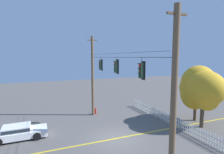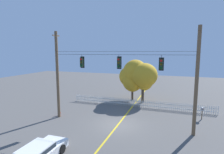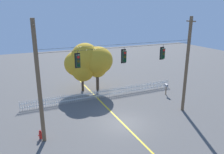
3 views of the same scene
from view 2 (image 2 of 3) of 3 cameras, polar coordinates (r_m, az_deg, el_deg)
ground at (r=18.38m, az=1.88°, el=-14.67°), size 80.00×80.00×0.00m
lane_centerline_stripe at (r=18.38m, az=1.88°, el=-14.66°), size 0.16×36.00×0.01m
signal_support_span at (r=17.15m, az=1.95°, el=-0.17°), size 13.76×1.10×9.15m
traffic_signal_northbound_primary at (r=18.50m, az=-9.38°, el=4.57°), size 0.43×0.38×1.35m
traffic_signal_southbound_primary at (r=17.00m, az=2.16°, el=4.47°), size 0.43×0.38×1.34m
traffic_signal_eastbound_side at (r=16.31m, az=15.10°, el=3.90°), size 0.43×0.38×1.37m
white_picket_fence at (r=23.90m, az=8.30°, el=-8.10°), size 18.08×0.06×1.01m
autumn_maple_near_fence at (r=26.66m, az=6.61°, el=0.38°), size 4.23×3.85×5.95m
autumn_maple_mid at (r=25.68m, az=10.01°, el=0.17°), size 3.66×3.44×5.53m
parked_car at (r=13.47m, az=-22.26°, el=-21.28°), size 1.96×4.46×1.15m
fire_hydrant at (r=21.52m, az=-16.10°, el=-10.54°), size 0.38×0.22×0.74m
roadside_mailbox at (r=21.52m, az=26.33°, el=-9.10°), size 0.25×0.44×1.31m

